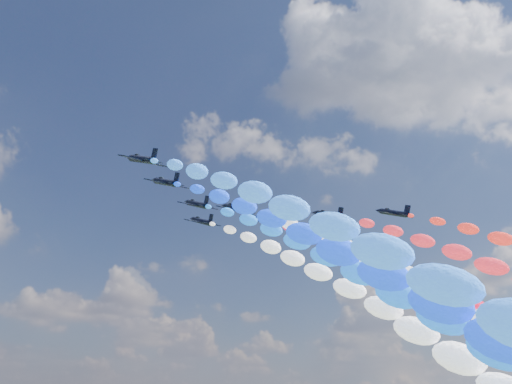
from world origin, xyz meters
TOP-DOWN VIEW (x-y plane):
  - jet_0 at (-33.03, -4.88)m, footprint 10.15×13.32m
  - trail_0 at (-33.03, -60.01)m, footprint 5.81×106.05m
  - jet_1 at (-22.89, 4.53)m, footprint 9.70×13.00m
  - trail_1 at (-22.89, -50.61)m, footprint 5.81×106.05m
  - jet_2 at (-9.26, 14.49)m, footprint 9.71×13.01m
  - trail_2 at (-9.26, -40.64)m, footprint 5.81×106.05m
  - jet_3 at (-0.31, 12.03)m, footprint 9.81×13.08m
  - trail_3 at (-0.31, -43.10)m, footprint 5.81×106.05m
  - jet_4 at (-0.29, 26.84)m, footprint 9.60×12.93m
  - trail_4 at (-0.29, -28.29)m, footprint 5.81×106.05m
  - jet_5 at (9.44, 16.52)m, footprint 9.90×13.15m
  - trail_5 at (9.44, -38.61)m, footprint 5.81×106.05m
  - jet_6 at (21.53, 3.41)m, footprint 9.82×13.09m
  - jet_7 at (33.04, -7.24)m, footprint 9.91×13.15m

SIDE VIEW (x-z plane):
  - trail_0 at x=-33.03m, z-range 33.63..94.29m
  - trail_1 at x=-22.89m, z-range 33.63..94.29m
  - trail_2 at x=-9.26m, z-range 33.63..94.29m
  - trail_3 at x=-0.31m, z-range 33.63..94.29m
  - trail_4 at x=-0.29m, z-range 33.63..94.29m
  - trail_5 at x=9.44m, z-range 33.63..94.29m
  - jet_0 at x=-33.03m, z-range 89.76..96.53m
  - jet_1 at x=-22.89m, z-range 89.76..96.53m
  - jet_2 at x=-9.26m, z-range 89.76..96.53m
  - jet_3 at x=-0.31m, z-range 89.76..96.53m
  - jet_4 at x=-0.29m, z-range 89.76..96.53m
  - jet_5 at x=9.44m, z-range 89.76..96.53m
  - jet_6 at x=21.53m, z-range 89.76..96.53m
  - jet_7 at x=33.04m, z-range 89.76..96.53m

